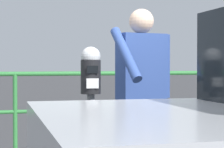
# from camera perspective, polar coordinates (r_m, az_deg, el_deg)

# --- Properties ---
(parking_meter) EXTENTS (0.19, 0.20, 1.42)m
(parking_meter) POSITION_cam_1_polar(r_m,az_deg,el_deg) (4.07, -2.76, -1.68)
(parking_meter) COLOR slate
(parking_meter) RESTS_ON sidewalk_curb
(pedestrian_at_meter) EXTENTS (0.64, 0.65, 1.80)m
(pedestrian_at_meter) POSITION_cam_1_polar(r_m,az_deg,el_deg) (4.30, 3.87, -1.65)
(pedestrian_at_meter) COLOR slate
(pedestrian_at_meter) RESTS_ON sidewalk_curb
(background_railing) EXTENTS (24.06, 0.06, 1.16)m
(background_railing) POSITION_cam_1_polar(r_m,az_deg,el_deg) (6.19, -3.85, -2.82)
(background_railing) COLOR #2D7A38
(background_railing) RESTS_ON sidewalk_curb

